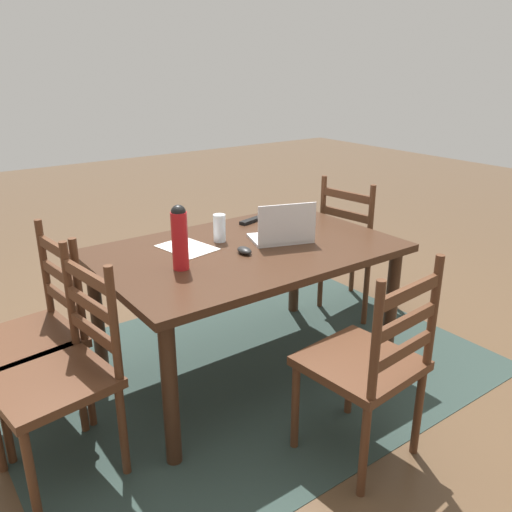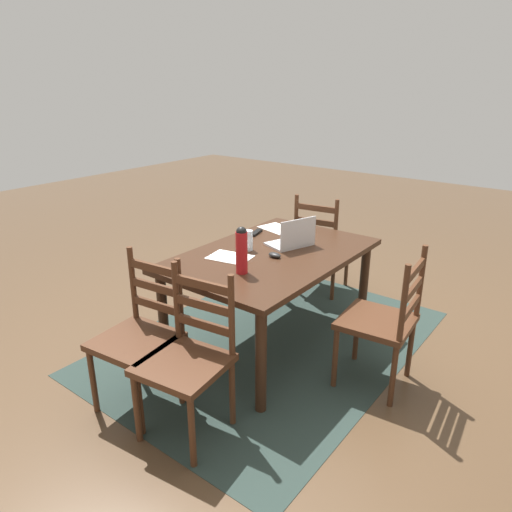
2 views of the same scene
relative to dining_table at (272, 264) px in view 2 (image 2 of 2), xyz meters
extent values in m
plane|color=brown|center=(0.00, 0.00, -0.65)|extent=(14.00, 14.00, 0.00)
cube|color=#283833|center=(0.00, 0.00, -0.65)|extent=(2.61, 1.90, 0.01)
cube|color=#382114|center=(0.00, 0.00, 0.07)|extent=(1.55, 1.01, 0.04)
cylinder|color=#382114|center=(-0.69, -0.42, -0.30)|extent=(0.07, 0.07, 0.70)
cylinder|color=#382114|center=(0.69, -0.42, -0.30)|extent=(0.07, 0.07, 0.70)
cylinder|color=#382114|center=(-0.69, 0.42, -0.30)|extent=(0.07, 0.07, 0.70)
cylinder|color=#382114|center=(0.69, 0.42, -0.30)|extent=(0.07, 0.07, 0.70)
cube|color=#4C2B19|center=(-1.10, -0.20, -0.20)|extent=(0.50, 0.50, 0.04)
cylinder|color=#4C2B19|center=(-1.26, -0.42, -0.44)|extent=(0.04, 0.04, 0.43)
cylinder|color=#4C2B19|center=(-1.32, -0.04, -0.44)|extent=(0.04, 0.04, 0.43)
cylinder|color=#4C2B19|center=(-0.89, -0.36, -0.44)|extent=(0.04, 0.04, 0.43)
cylinder|color=#4C2B19|center=(-0.94, 0.01, -0.44)|extent=(0.04, 0.04, 0.43)
cylinder|color=#4C2B19|center=(-0.88, -0.36, 0.05)|extent=(0.04, 0.04, 0.50)
cylinder|color=#4C2B19|center=(-0.93, 0.02, 0.05)|extent=(0.04, 0.04, 0.50)
cube|color=#4C2B19|center=(-0.91, -0.17, -0.05)|extent=(0.08, 0.36, 0.05)
cube|color=#4C2B19|center=(-0.91, -0.17, 0.07)|extent=(0.08, 0.36, 0.05)
cube|color=#4C2B19|center=(-0.91, -0.17, 0.20)|extent=(0.08, 0.36, 0.05)
cube|color=#4C2B19|center=(1.10, 0.20, -0.20)|extent=(0.49, 0.49, 0.04)
cylinder|color=#4C2B19|center=(1.27, 0.41, -0.44)|extent=(0.04, 0.04, 0.43)
cylinder|color=#4C2B19|center=(1.32, 0.04, -0.44)|extent=(0.04, 0.04, 0.43)
cylinder|color=#4C2B19|center=(0.89, 0.37, -0.44)|extent=(0.04, 0.04, 0.43)
cylinder|color=#4C2B19|center=(0.94, -0.01, -0.44)|extent=(0.04, 0.04, 0.43)
cylinder|color=#4C2B19|center=(0.88, 0.36, 0.05)|extent=(0.04, 0.04, 0.50)
cylinder|color=#4C2B19|center=(0.93, -0.01, 0.05)|extent=(0.04, 0.04, 0.50)
cube|color=#4C2B19|center=(0.91, 0.18, -0.05)|extent=(0.07, 0.36, 0.05)
cube|color=#4C2B19|center=(0.91, 0.18, 0.07)|extent=(0.07, 0.36, 0.05)
cube|color=#4C2B19|center=(0.91, 0.18, 0.20)|extent=(0.07, 0.36, 0.05)
cube|color=#4C2B19|center=(0.00, 0.83, -0.20)|extent=(0.48, 0.48, 0.04)
cylinder|color=#4C2B19|center=(0.21, 0.66, -0.44)|extent=(0.04, 0.04, 0.43)
cylinder|color=#4C2B19|center=(-0.17, 0.63, -0.44)|extent=(0.04, 0.04, 0.43)
cylinder|color=#4C2B19|center=(0.17, 1.04, -0.44)|extent=(0.04, 0.04, 0.43)
cylinder|color=#4C2B19|center=(-0.21, 1.01, -0.44)|extent=(0.04, 0.04, 0.43)
cylinder|color=#4C2B19|center=(0.17, 1.05, 0.05)|extent=(0.04, 0.04, 0.50)
cylinder|color=#4C2B19|center=(-0.21, 1.02, 0.05)|extent=(0.04, 0.04, 0.50)
cube|color=#4C2B19|center=(-0.02, 1.03, -0.05)|extent=(0.36, 0.06, 0.05)
cube|color=#4C2B19|center=(-0.02, 1.03, 0.07)|extent=(0.36, 0.06, 0.05)
cube|color=#4C2B19|center=(-0.02, 1.03, 0.20)|extent=(0.36, 0.06, 0.05)
cube|color=#4C2B19|center=(1.10, -0.20, -0.20)|extent=(0.49, 0.49, 0.04)
cylinder|color=#4C2B19|center=(1.27, 0.01, -0.44)|extent=(0.04, 0.04, 0.43)
cylinder|color=#4C2B19|center=(1.31, -0.37, -0.44)|extent=(0.04, 0.04, 0.43)
cylinder|color=#4C2B19|center=(0.89, -0.03, -0.44)|extent=(0.04, 0.04, 0.43)
cylinder|color=#4C2B19|center=(0.94, -0.41, -0.44)|extent=(0.04, 0.04, 0.43)
cylinder|color=#4C2B19|center=(0.88, -0.03, 0.05)|extent=(0.04, 0.04, 0.50)
cylinder|color=#4C2B19|center=(0.93, -0.41, 0.05)|extent=(0.04, 0.04, 0.50)
cube|color=#4C2B19|center=(0.91, -0.22, -0.05)|extent=(0.06, 0.36, 0.05)
cube|color=#4C2B19|center=(0.91, -0.22, 0.07)|extent=(0.06, 0.36, 0.05)
cube|color=#4C2B19|center=(0.91, -0.22, 0.20)|extent=(0.06, 0.36, 0.05)
cube|color=silver|center=(-0.22, 0.00, 0.09)|extent=(0.37, 0.31, 0.02)
cube|color=silver|center=(-0.19, 0.10, 0.21)|extent=(0.31, 0.11, 0.21)
cube|color=#A5CCEA|center=(-0.19, 0.10, 0.21)|extent=(0.28, 0.10, 0.19)
cylinder|color=red|center=(0.43, 0.07, 0.22)|extent=(0.08, 0.08, 0.28)
sphere|color=black|center=(0.43, 0.07, 0.36)|extent=(0.07, 0.07, 0.07)
cylinder|color=silver|center=(0.06, -0.17, 0.16)|extent=(0.07, 0.07, 0.15)
ellipsoid|color=black|center=(0.07, 0.07, 0.10)|extent=(0.07, 0.10, 0.03)
cube|color=black|center=(-0.28, -0.36, 0.10)|extent=(0.18, 0.09, 0.02)
cube|color=white|center=(-0.50, -0.30, 0.09)|extent=(0.28, 0.34, 0.00)
cube|color=white|center=(0.26, -0.18, 0.09)|extent=(0.26, 0.33, 0.00)
camera|label=1|loc=(1.50, 2.14, 1.01)|focal=36.93mm
camera|label=2|loc=(2.60, 1.85, 1.26)|focal=32.97mm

